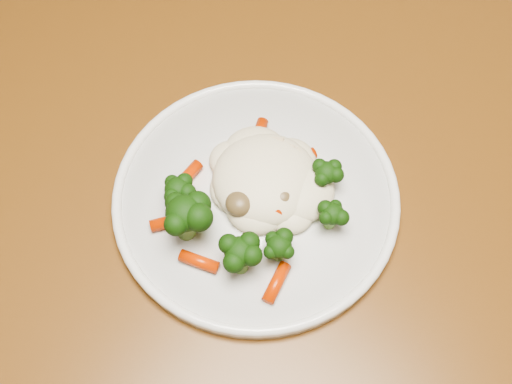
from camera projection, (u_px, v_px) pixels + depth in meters
dining_table at (167, 205)px, 0.76m from camera, size 1.33×1.07×0.75m
plate at (256, 198)px, 0.64m from camera, size 0.28×0.28×0.01m
meal at (252, 193)px, 0.61m from camera, size 0.17×0.18×0.05m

